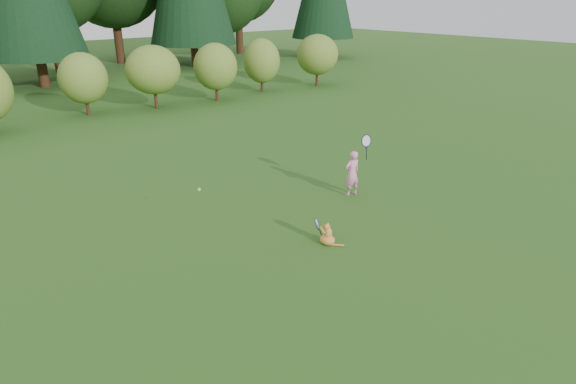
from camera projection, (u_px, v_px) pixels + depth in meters
ground at (306, 238)px, 9.70m from camera, size 100.00×100.00×0.00m
shrub_row at (82, 84)px, 18.45m from camera, size 28.00×3.00×2.80m
child at (353, 172)px, 11.59m from camera, size 0.64×0.40×1.68m
cat at (327, 233)px, 9.40m from camera, size 0.37×0.67×0.59m
tennis_ball at (199, 189)px, 9.73m from camera, size 0.07×0.07×0.07m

